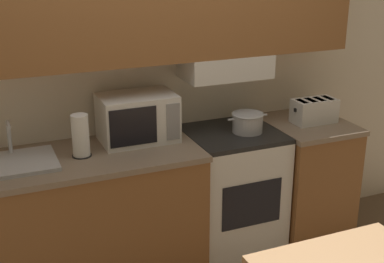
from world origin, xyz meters
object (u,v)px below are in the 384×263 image
object	(u,v)px
sink_basin	(14,163)
paper_towel_roll	(80,136)
cooking_pot	(248,122)
microwave	(137,118)
toaster	(314,111)
stove_range	(231,193)

from	to	relation	value
sink_basin	paper_towel_roll	bearing A→B (deg)	-1.52
sink_basin	paper_towel_roll	world-z (taller)	paper_towel_roll
cooking_pot	microwave	distance (m)	0.76
microwave	sink_basin	xyz separation A→B (m)	(-0.80, -0.12, -0.14)
cooking_pot	paper_towel_roll	xyz separation A→B (m)	(-1.14, 0.01, 0.06)
microwave	sink_basin	bearing A→B (deg)	-171.36
cooking_pot	sink_basin	distance (m)	1.53
cooking_pot	sink_basin	world-z (taller)	sink_basin
toaster	paper_towel_roll	size ratio (longest dim) A/B	1.23
cooking_pot	sink_basin	size ratio (longest dim) A/B	0.61
sink_basin	paper_towel_roll	size ratio (longest dim) A/B	1.86
cooking_pot	toaster	world-z (taller)	toaster
toaster	paper_towel_roll	world-z (taller)	paper_towel_roll
cooking_pot	toaster	xyz separation A→B (m)	(0.54, -0.00, 0.02)
cooking_pot	sink_basin	xyz separation A→B (m)	(-1.53, 0.02, -0.06)
microwave	sink_basin	world-z (taller)	microwave
stove_range	sink_basin	size ratio (longest dim) A/B	1.91
stove_range	cooking_pot	world-z (taller)	cooking_pot
paper_towel_roll	toaster	bearing A→B (deg)	-0.35
stove_range	paper_towel_roll	size ratio (longest dim) A/B	3.54
microwave	paper_towel_roll	bearing A→B (deg)	-161.77
toaster	stove_range	bearing A→B (deg)	176.16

